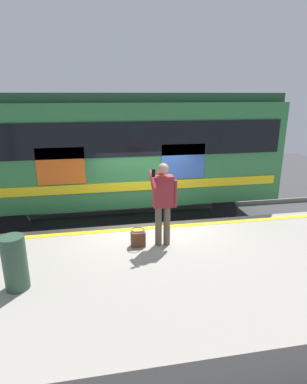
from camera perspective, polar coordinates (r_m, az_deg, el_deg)
ground_plane at (r=8.29m, az=-0.59°, el=-11.16°), size 24.97×24.97×0.00m
platform at (r=6.27m, az=2.93°, el=-16.87°), size 15.90×4.30×0.87m
safety_line at (r=7.64m, az=-0.22°, el=-6.44°), size 15.58×0.16×0.01m
track_rail_near at (r=9.68m, az=-2.23°, el=-6.28°), size 20.66×0.08×0.16m
track_rail_far at (r=11.00m, az=-3.32°, el=-3.33°), size 20.66×0.08×0.16m
train_carriage at (r=9.65m, az=-6.16°, el=8.21°), size 9.14×2.81×3.82m
passenger at (r=6.46m, az=1.71°, el=-1.06°), size 0.57×0.55×1.77m
handbag at (r=6.71m, az=-2.80°, el=-8.36°), size 0.30×0.28×0.38m
trash_bin at (r=5.70m, az=-23.71°, el=-11.63°), size 0.39×0.39×0.93m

